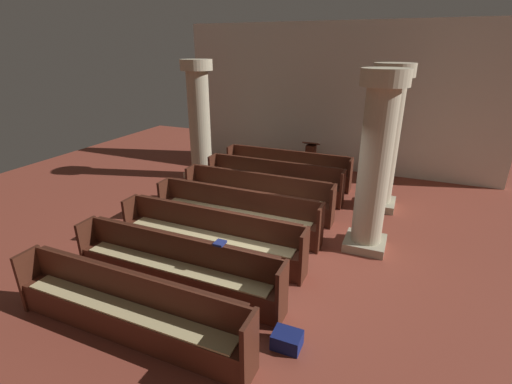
% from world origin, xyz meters
% --- Properties ---
extents(ground_plane, '(19.20, 19.20, 0.00)m').
position_xyz_m(ground_plane, '(0.00, 0.00, 0.00)').
color(ground_plane, brown).
extents(back_wall, '(10.00, 0.16, 4.50)m').
position_xyz_m(back_wall, '(0.00, 6.08, 2.25)').
color(back_wall, silver).
rests_on(back_wall, ground).
extents(pew_row_0, '(3.74, 0.47, 0.95)m').
position_xyz_m(pew_row_0, '(-0.89, 4.14, 0.50)').
color(pew_row_0, '#4C2316').
rests_on(pew_row_0, ground).
extents(pew_row_1, '(3.74, 0.46, 0.95)m').
position_xyz_m(pew_row_1, '(-0.89, 3.01, 0.50)').
color(pew_row_1, '#4C2316').
rests_on(pew_row_1, ground).
extents(pew_row_2, '(3.74, 0.46, 0.95)m').
position_xyz_m(pew_row_2, '(-0.89, 1.87, 0.50)').
color(pew_row_2, '#4C2316').
rests_on(pew_row_2, ground).
extents(pew_row_3, '(3.74, 0.46, 0.95)m').
position_xyz_m(pew_row_3, '(-0.89, 0.74, 0.50)').
color(pew_row_3, '#4C2316').
rests_on(pew_row_3, ground).
extents(pew_row_4, '(3.74, 0.46, 0.95)m').
position_xyz_m(pew_row_4, '(-0.89, -0.39, 0.50)').
color(pew_row_4, '#4C2316').
rests_on(pew_row_4, ground).
extents(pew_row_5, '(3.74, 0.47, 0.95)m').
position_xyz_m(pew_row_5, '(-0.89, -1.52, 0.50)').
color(pew_row_5, '#4C2316').
rests_on(pew_row_5, ground).
extents(pew_row_6, '(3.74, 0.46, 0.95)m').
position_xyz_m(pew_row_6, '(-0.89, -2.65, 0.50)').
color(pew_row_6, '#4C2316').
rests_on(pew_row_6, ground).
extents(pillar_aisle_side, '(0.91, 0.91, 3.46)m').
position_xyz_m(pillar_aisle_side, '(1.78, 3.38, 1.80)').
color(pillar_aisle_side, tan).
rests_on(pillar_aisle_side, ground).
extents(pillar_far_side, '(0.91, 0.91, 3.46)m').
position_xyz_m(pillar_far_side, '(-3.52, 3.67, 1.80)').
color(pillar_far_side, tan).
rests_on(pillar_far_side, ground).
extents(pillar_aisle_rear, '(0.85, 0.85, 3.46)m').
position_xyz_m(pillar_aisle_rear, '(1.78, 1.17, 1.80)').
color(pillar_aisle_rear, tan).
rests_on(pillar_aisle_rear, ground).
extents(lectern, '(0.48, 0.45, 1.08)m').
position_xyz_m(lectern, '(-0.46, 5.13, 0.45)').
color(lectern, '#492215').
rests_on(lectern, ground).
extents(hymn_book, '(0.16, 0.19, 0.04)m').
position_xyz_m(hymn_book, '(-0.16, -1.33, 0.97)').
color(hymn_book, navy).
rests_on(hymn_book, pew_row_5).
extents(kneeler_box_navy, '(0.39, 0.31, 0.23)m').
position_xyz_m(kneeler_box_navy, '(1.19, -1.98, 0.11)').
color(kneeler_box_navy, navy).
rests_on(kneeler_box_navy, ground).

